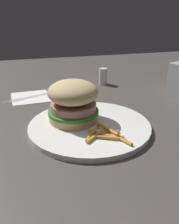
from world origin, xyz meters
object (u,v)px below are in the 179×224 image
at_px(plate, 89,127).
at_px(fork, 30,96).
at_px(sandwich, 73,101).
at_px(napkin, 31,97).
at_px(fries_pile, 105,134).
at_px(salt_shaker, 103,76).

xyz_separation_m(plate, fork, (-0.24, -0.12, -0.00)).
xyz_separation_m(sandwich, napkin, (-0.21, -0.09, -0.06)).
bearing_deg(napkin, sandwich, 23.30).
relative_size(napkin, fork, 0.66).
xyz_separation_m(sandwich, fries_pile, (0.09, 0.05, -0.04)).
bearing_deg(fork, plate, 26.89).
distance_m(plate, sandwich, 0.07).
xyz_separation_m(fries_pile, fork, (-0.30, -0.14, -0.01)).
height_order(sandwich, fork, sandwich).
xyz_separation_m(plate, sandwich, (-0.03, -0.03, 0.05)).
bearing_deg(sandwich, fork, -156.30).
relative_size(plate, fries_pile, 2.62).
bearing_deg(salt_shaker, fork, -73.44).
bearing_deg(fries_pile, plate, -164.04).
bearing_deg(sandwich, salt_shaker, 150.89).
relative_size(fork, salt_shaker, 3.05).
distance_m(napkin, fork, 0.00).
xyz_separation_m(sandwich, salt_shaker, (-0.28, 0.16, -0.03)).
bearing_deg(napkin, fork, -69.18).
height_order(plate, sandwich, sandwich).
bearing_deg(plate, napkin, -153.44).
relative_size(sandwich, napkin, 1.06).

